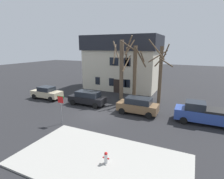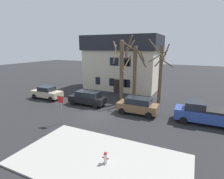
{
  "view_description": "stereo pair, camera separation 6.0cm",
  "coord_description": "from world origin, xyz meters",
  "px_view_note": "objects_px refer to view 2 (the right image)",
  "views": [
    {
      "loc": [
        9.01,
        -15.42,
        7.0
      ],
      "look_at": [
        0.77,
        2.17,
        2.31
      ],
      "focal_mm": 28.62,
      "sensor_mm": 36.0,
      "label": 1
    },
    {
      "loc": [
        9.06,
        -15.39,
        7.0
      ],
      "look_at": [
        0.77,
        2.17,
        2.31
      ],
      "focal_mm": 28.62,
      "sensor_mm": 36.0,
      "label": 2
    }
  ],
  "objects_px": {
    "tree_bare_near": "(122,67)",
    "pickup_truck_blue": "(206,114)",
    "tree_bare_mid": "(135,71)",
    "building_main": "(123,62)",
    "bicycle_leaning": "(84,93)",
    "tree_bare_far": "(160,72)",
    "car_beige_sedan": "(47,93)",
    "fire_hydrant": "(105,157)",
    "car_brown_wagon": "(138,105)",
    "street_sign_pole": "(61,104)",
    "car_black_wagon": "(88,98)"
  },
  "relations": [
    {
      "from": "tree_bare_far",
      "to": "fire_hydrant",
      "type": "bearing_deg",
      "value": -92.14
    },
    {
      "from": "pickup_truck_blue",
      "to": "street_sign_pole",
      "type": "distance_m",
      "value": 13.32
    },
    {
      "from": "car_brown_wagon",
      "to": "car_beige_sedan",
      "type": "bearing_deg",
      "value": 179.29
    },
    {
      "from": "fire_hydrant",
      "to": "tree_bare_near",
      "type": "bearing_deg",
      "value": 108.43
    },
    {
      "from": "building_main",
      "to": "pickup_truck_blue",
      "type": "bearing_deg",
      "value": -39.98
    },
    {
      "from": "building_main",
      "to": "tree_bare_mid",
      "type": "height_order",
      "value": "building_main"
    },
    {
      "from": "car_brown_wagon",
      "to": "pickup_truck_blue",
      "type": "bearing_deg",
      "value": 1.97
    },
    {
      "from": "building_main",
      "to": "bicycle_leaning",
      "type": "relative_size",
      "value": 7.11
    },
    {
      "from": "car_brown_wagon",
      "to": "tree_bare_far",
      "type": "bearing_deg",
      "value": 74.4
    },
    {
      "from": "bicycle_leaning",
      "to": "car_black_wagon",
      "type": "bearing_deg",
      "value": -50.92
    },
    {
      "from": "building_main",
      "to": "fire_hydrant",
      "type": "distance_m",
      "value": 21.26
    },
    {
      "from": "building_main",
      "to": "tree_bare_far",
      "type": "distance_m",
      "value": 9.56
    },
    {
      "from": "building_main",
      "to": "tree_bare_near",
      "type": "relative_size",
      "value": 1.46
    },
    {
      "from": "tree_bare_far",
      "to": "car_brown_wagon",
      "type": "height_order",
      "value": "tree_bare_far"
    },
    {
      "from": "car_beige_sedan",
      "to": "bicycle_leaning",
      "type": "bearing_deg",
      "value": 46.85
    },
    {
      "from": "car_beige_sedan",
      "to": "fire_hydrant",
      "type": "distance_m",
      "value": 16.57
    },
    {
      "from": "car_beige_sedan",
      "to": "fire_hydrant",
      "type": "bearing_deg",
      "value": -33.66
    },
    {
      "from": "tree_bare_near",
      "to": "pickup_truck_blue",
      "type": "relative_size",
      "value": 1.54
    },
    {
      "from": "pickup_truck_blue",
      "to": "street_sign_pole",
      "type": "height_order",
      "value": "street_sign_pole"
    },
    {
      "from": "pickup_truck_blue",
      "to": "car_beige_sedan",
      "type": "bearing_deg",
      "value": -179.82
    },
    {
      "from": "tree_bare_far",
      "to": "street_sign_pole",
      "type": "height_order",
      "value": "tree_bare_far"
    },
    {
      "from": "tree_bare_mid",
      "to": "pickup_truck_blue",
      "type": "relative_size",
      "value": 1.44
    },
    {
      "from": "pickup_truck_blue",
      "to": "fire_hydrant",
      "type": "bearing_deg",
      "value": -121.28
    },
    {
      "from": "tree_bare_near",
      "to": "car_black_wagon",
      "type": "relative_size",
      "value": 1.8
    },
    {
      "from": "building_main",
      "to": "bicycle_leaning",
      "type": "xyz_separation_m",
      "value": [
        -3.35,
        -6.75,
        -4.1
      ]
    },
    {
      "from": "tree_bare_near",
      "to": "pickup_truck_blue",
      "type": "distance_m",
      "value": 11.32
    },
    {
      "from": "pickup_truck_blue",
      "to": "bicycle_leaning",
      "type": "xyz_separation_m",
      "value": [
        -15.85,
        3.73,
        -0.6
      ]
    },
    {
      "from": "fire_hydrant",
      "to": "street_sign_pole",
      "type": "bearing_deg",
      "value": 150.95
    },
    {
      "from": "bicycle_leaning",
      "to": "street_sign_pole",
      "type": "bearing_deg",
      "value": -67.79
    },
    {
      "from": "car_black_wagon",
      "to": "pickup_truck_blue",
      "type": "xyz_separation_m",
      "value": [
        12.89,
        -0.08,
        0.08
      ]
    },
    {
      "from": "car_black_wagon",
      "to": "street_sign_pole",
      "type": "height_order",
      "value": "street_sign_pole"
    },
    {
      "from": "tree_bare_near",
      "to": "tree_bare_far",
      "type": "height_order",
      "value": "tree_bare_near"
    },
    {
      "from": "tree_bare_far",
      "to": "building_main",
      "type": "bearing_deg",
      "value": 140.83
    },
    {
      "from": "tree_bare_mid",
      "to": "tree_bare_far",
      "type": "bearing_deg",
      "value": 7.51
    },
    {
      "from": "tree_bare_mid",
      "to": "car_black_wagon",
      "type": "relative_size",
      "value": 1.69
    },
    {
      "from": "street_sign_pole",
      "to": "car_black_wagon",
      "type": "bearing_deg",
      "value": 98.72
    },
    {
      "from": "tree_bare_far",
      "to": "fire_hydrant",
      "type": "height_order",
      "value": "tree_bare_far"
    },
    {
      "from": "tree_bare_near",
      "to": "tree_bare_mid",
      "type": "distance_m",
      "value": 1.85
    },
    {
      "from": "car_brown_wagon",
      "to": "street_sign_pole",
      "type": "bearing_deg",
      "value": -135.64
    },
    {
      "from": "building_main",
      "to": "tree_bare_mid",
      "type": "distance_m",
      "value": 7.74
    },
    {
      "from": "tree_bare_far",
      "to": "pickup_truck_blue",
      "type": "height_order",
      "value": "tree_bare_far"
    },
    {
      "from": "tree_bare_near",
      "to": "fire_hydrant",
      "type": "relative_size",
      "value": 11.43
    },
    {
      "from": "building_main",
      "to": "car_brown_wagon",
      "type": "bearing_deg",
      "value": -60.34
    },
    {
      "from": "tree_bare_near",
      "to": "pickup_truck_blue",
      "type": "height_order",
      "value": "tree_bare_near"
    },
    {
      "from": "street_sign_pole",
      "to": "fire_hydrant",
      "type": "bearing_deg",
      "value": -29.05
    },
    {
      "from": "tree_bare_far",
      "to": "car_beige_sedan",
      "type": "height_order",
      "value": "tree_bare_far"
    },
    {
      "from": "building_main",
      "to": "pickup_truck_blue",
      "type": "distance_m",
      "value": 16.68
    },
    {
      "from": "fire_hydrant",
      "to": "bicycle_leaning",
      "type": "xyz_separation_m",
      "value": [
        -10.24,
        12.97,
        -0.13
      ]
    },
    {
      "from": "car_beige_sedan",
      "to": "bicycle_leaning",
      "type": "distance_m",
      "value": 5.21
    },
    {
      "from": "tree_bare_far",
      "to": "fire_hydrant",
      "type": "relative_size",
      "value": 10.73
    }
  ]
}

